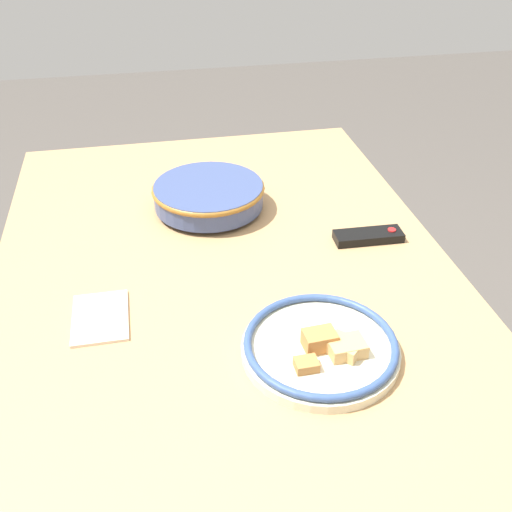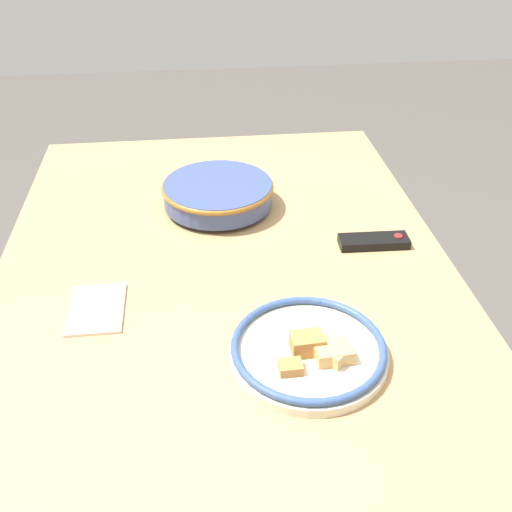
# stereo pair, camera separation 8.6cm
# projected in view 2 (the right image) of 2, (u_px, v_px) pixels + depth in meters

# --- Properties ---
(ground_plane) EXTENTS (8.00, 8.00, 0.00)m
(ground_plane) POSITION_uv_depth(u_px,v_px,m) (236.00, 512.00, 1.62)
(ground_plane) COLOR #4C4742
(dining_table) EXTENTS (1.56, 0.96, 0.75)m
(dining_table) POSITION_uv_depth(u_px,v_px,m) (230.00, 319.00, 1.24)
(dining_table) COLOR tan
(dining_table) RESTS_ON ground_plane
(noodle_bowl) EXTENTS (0.27, 0.27, 0.07)m
(noodle_bowl) POSITION_uv_depth(u_px,v_px,m) (219.00, 193.00, 1.46)
(noodle_bowl) COLOR #384775
(noodle_bowl) RESTS_ON dining_table
(food_plate) EXTENTS (0.28, 0.28, 0.05)m
(food_plate) POSITION_uv_depth(u_px,v_px,m) (309.00, 350.00, 1.03)
(food_plate) COLOR beige
(food_plate) RESTS_ON dining_table
(tv_remote) EXTENTS (0.06, 0.16, 0.02)m
(tv_remote) POSITION_uv_depth(u_px,v_px,m) (374.00, 241.00, 1.33)
(tv_remote) COLOR black
(tv_remote) RESTS_ON dining_table
(folded_napkin) EXTENTS (0.15, 0.10, 0.01)m
(folded_napkin) POSITION_uv_depth(u_px,v_px,m) (97.00, 309.00, 1.14)
(folded_napkin) COLOR beige
(folded_napkin) RESTS_ON dining_table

